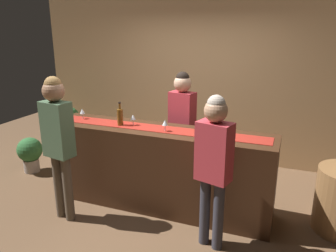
{
  "coord_description": "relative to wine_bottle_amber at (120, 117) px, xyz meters",
  "views": [
    {
      "loc": [
        1.49,
        -3.53,
        2.24
      ],
      "look_at": [
        0.13,
        0.0,
        1.1
      ],
      "focal_mm": 35.01,
      "sensor_mm": 36.0,
      "label": 1
    }
  ],
  "objects": [
    {
      "name": "customer_sipping",
      "position": [
        1.33,
        -0.53,
        -0.16
      ],
      "size": [
        0.38,
        0.28,
        1.64
      ],
      "rotation": [
        0.0,
        0.0,
        -0.27
      ],
      "color": "#33333D",
      "rests_on": "ground"
    },
    {
      "name": "potted_plant_small",
      "position": [
        -1.82,
        0.27,
        -0.83
      ],
      "size": [
        0.39,
        0.39,
        0.57
      ],
      "color": "#9E9389",
      "rests_on": "ground"
    },
    {
      "name": "potted_plant_tall",
      "position": [
        -1.74,
        1.03,
        -0.61
      ],
      "size": [
        0.65,
        0.65,
        0.95
      ],
      "color": "#9E9389",
      "rests_on": "ground"
    },
    {
      "name": "counter_runner_cloth",
      "position": [
        0.5,
        0.04,
        -0.11
      ],
      "size": [
        2.71,
        0.28,
        0.01
      ],
      "primitive_type": "cube",
      "color": "maroon",
      "rests_on": "bar_counter"
    },
    {
      "name": "back_wall",
      "position": [
        0.5,
        1.94,
        0.29
      ],
      "size": [
        6.0,
        0.12,
        2.9
      ],
      "primitive_type": "cube",
      "color": "tan",
      "rests_on": "ground"
    },
    {
      "name": "wine_glass_mid_counter",
      "position": [
        -0.62,
        0.08,
        -0.01
      ],
      "size": [
        0.07,
        0.07,
        0.14
      ],
      "color": "silver",
      "rests_on": "bar_counter"
    },
    {
      "name": "wine_glass_near_customer",
      "position": [
        0.62,
        -0.03,
        -0.01
      ],
      "size": [
        0.07,
        0.07,
        0.14
      ],
      "color": "silver",
      "rests_on": "bar_counter"
    },
    {
      "name": "bar_counter",
      "position": [
        0.5,
        0.04,
        -0.64
      ],
      "size": [
        2.85,
        0.6,
        1.05
      ],
      "primitive_type": "cube",
      "color": "#3D2314",
      "rests_on": "ground"
    },
    {
      "name": "customer_browsing",
      "position": [
        -0.45,
        -0.64,
        -0.08
      ],
      "size": [
        0.37,
        0.26,
        1.74
      ],
      "rotation": [
        0.0,
        0.0,
        -0.17
      ],
      "color": "brown",
      "rests_on": "ground"
    },
    {
      "name": "wine_bottle_amber",
      "position": [
        0.0,
        0.0,
        0.0
      ],
      "size": [
        0.07,
        0.07,
        0.3
      ],
      "color": "brown",
      "rests_on": "bar_counter"
    },
    {
      "name": "bartender",
      "position": [
        0.62,
        0.62,
        -0.12
      ],
      "size": [
        0.38,
        0.27,
        1.68
      ],
      "rotation": [
        0.0,
        0.0,
        2.92
      ],
      "color": "#26262B",
      "rests_on": "ground"
    },
    {
      "name": "wine_glass_far_end",
      "position": [
        0.15,
        0.05,
        -0.01
      ],
      "size": [
        0.07,
        0.07,
        0.14
      ],
      "color": "silver",
      "rests_on": "bar_counter"
    },
    {
      "name": "ground_plane",
      "position": [
        0.5,
        0.04,
        -1.16
      ],
      "size": [
        10.0,
        10.0,
        0.0
      ],
      "primitive_type": "plane",
      "color": "brown"
    },
    {
      "name": "wine_bottle_green",
      "position": [
        1.16,
        0.0,
        0.0
      ],
      "size": [
        0.07,
        0.07,
        0.3
      ],
      "color": "#194723",
      "rests_on": "bar_counter"
    }
  ]
}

